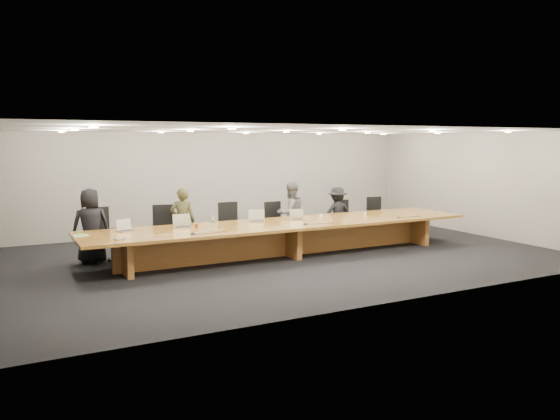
# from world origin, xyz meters

# --- Properties ---
(ground) EXTENTS (12.00, 12.00, 0.00)m
(ground) POSITION_xyz_m (0.00, 0.00, 0.00)
(ground) COLOR black
(ground) RESTS_ON ground
(back_wall) EXTENTS (12.00, 0.02, 2.80)m
(back_wall) POSITION_xyz_m (0.00, 4.00, 1.40)
(back_wall) COLOR beige
(back_wall) RESTS_ON ground
(conference_table) EXTENTS (9.00, 1.80, 0.75)m
(conference_table) POSITION_xyz_m (0.00, 0.00, 0.52)
(conference_table) COLOR brown
(conference_table) RESTS_ON ground
(chair_far_left) EXTENTS (0.77, 0.77, 1.18)m
(chair_far_left) POSITION_xyz_m (-3.76, 1.20, 0.59)
(chair_far_left) COLOR black
(chair_far_left) RESTS_ON ground
(chair_left) EXTENTS (0.67, 0.67, 1.15)m
(chair_left) POSITION_xyz_m (-2.41, 1.34, 0.57)
(chair_left) COLOR black
(chair_left) RESTS_ON ground
(chair_mid_left) EXTENTS (0.62, 0.62, 1.14)m
(chair_mid_left) POSITION_xyz_m (-0.84, 1.23, 0.57)
(chair_mid_left) COLOR black
(chair_mid_left) RESTS_ON ground
(chair_mid_right) EXTENTS (0.61, 0.61, 1.09)m
(chair_mid_right) POSITION_xyz_m (0.39, 1.20, 0.55)
(chair_mid_right) COLOR black
(chair_mid_right) RESTS_ON ground
(chair_right) EXTENTS (0.57, 0.57, 1.02)m
(chair_right) POSITION_xyz_m (2.50, 1.35, 0.51)
(chair_right) COLOR black
(chair_right) RESTS_ON ground
(chair_far_right) EXTENTS (0.58, 0.58, 1.06)m
(chair_far_right) POSITION_xyz_m (3.53, 1.25, 0.53)
(chair_far_right) COLOR black
(chair_far_right) RESTS_ON ground
(person_a) EXTENTS (0.78, 0.51, 1.59)m
(person_a) POSITION_xyz_m (-4.02, 1.24, 0.79)
(person_a) COLOR black
(person_a) RESTS_ON ground
(person_b) EXTENTS (0.65, 0.55, 1.53)m
(person_b) POSITION_xyz_m (-2.03, 1.18, 0.76)
(person_b) COLOR #36351D
(person_b) RESTS_ON ground
(person_c) EXTENTS (0.83, 0.68, 1.56)m
(person_c) POSITION_xyz_m (0.75, 1.17, 0.78)
(person_c) COLOR #545456
(person_c) RESTS_ON ground
(person_d) EXTENTS (0.97, 0.66, 1.38)m
(person_d) POSITION_xyz_m (2.16, 1.20, 0.69)
(person_d) COLOR black
(person_d) RESTS_ON ground
(laptop_a) EXTENTS (0.37, 0.31, 0.25)m
(laptop_a) POSITION_xyz_m (-3.45, 0.40, 0.88)
(laptop_a) COLOR #BBA98F
(laptop_a) RESTS_ON conference_table
(laptop_b) EXTENTS (0.39, 0.30, 0.29)m
(laptop_b) POSITION_xyz_m (-2.28, 0.36, 0.89)
(laptop_b) COLOR #BAAC8E
(laptop_b) RESTS_ON conference_table
(laptop_c) EXTENTS (0.43, 0.37, 0.28)m
(laptop_c) POSITION_xyz_m (-0.54, 0.40, 0.89)
(laptop_c) COLOR #C3B895
(laptop_c) RESTS_ON conference_table
(laptop_d) EXTENTS (0.38, 0.32, 0.25)m
(laptop_d) POSITION_xyz_m (0.44, 0.27, 0.87)
(laptop_d) COLOR tan
(laptop_d) RESTS_ON conference_table
(water_bottle) EXTENTS (0.08, 0.08, 0.21)m
(water_bottle) POSITION_xyz_m (-1.67, 0.20, 0.86)
(water_bottle) COLOR #B4C4BE
(water_bottle) RESTS_ON conference_table
(amber_mug) EXTENTS (0.08, 0.08, 0.09)m
(amber_mug) POSITION_xyz_m (-2.04, 0.20, 0.79)
(amber_mug) COLOR brown
(amber_mug) RESTS_ON conference_table
(paper_cup_near) EXTENTS (0.10, 0.10, 0.09)m
(paper_cup_near) POSITION_xyz_m (1.02, 0.18, 0.80)
(paper_cup_near) COLOR white
(paper_cup_near) RESTS_ON conference_table
(paper_cup_far) EXTENTS (0.09, 0.09, 0.08)m
(paper_cup_far) POSITION_xyz_m (2.31, 0.17, 0.79)
(paper_cup_far) COLOR white
(paper_cup_far) RESTS_ON conference_table
(notepad) EXTENTS (0.29, 0.25, 0.02)m
(notepad) POSITION_xyz_m (-4.35, 0.27, 0.76)
(notepad) COLOR white
(notepad) RESTS_ON conference_table
(lime_gadget) EXTENTS (0.14, 0.08, 0.02)m
(lime_gadget) POSITION_xyz_m (-4.34, 0.27, 0.78)
(lime_gadget) COLOR #53D338
(lime_gadget) RESTS_ON notepad
(av_box) EXTENTS (0.21, 0.19, 0.03)m
(av_box) POSITION_xyz_m (-3.76, -0.50, 0.76)
(av_box) COLOR silver
(av_box) RESTS_ON conference_table
(mic_left) EXTENTS (0.14, 0.14, 0.03)m
(mic_left) POSITION_xyz_m (-2.36, -0.55, 0.77)
(mic_left) COLOR black
(mic_left) RESTS_ON conference_table
(mic_center) EXTENTS (0.16, 0.16, 0.03)m
(mic_center) POSITION_xyz_m (0.23, -0.46, 0.77)
(mic_center) COLOR black
(mic_center) RESTS_ON conference_table
(mic_right) EXTENTS (0.13, 0.13, 0.03)m
(mic_right) POSITION_xyz_m (2.75, -0.55, 0.76)
(mic_right) COLOR black
(mic_right) RESTS_ON conference_table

